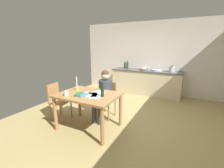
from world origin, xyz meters
name	(u,v)px	position (x,y,z in m)	size (l,w,h in m)	color
ground_plane	(121,120)	(0.00, 0.00, -0.02)	(5.20, 5.20, 0.04)	tan
wall_back	(149,58)	(0.00, 2.60, 1.30)	(5.20, 0.12, 2.60)	silver
kitchen_counter	(146,82)	(0.00, 2.24, 0.45)	(2.46, 0.64, 0.90)	beige
dining_table	(88,99)	(-0.46, -0.65, 0.66)	(1.25, 0.90, 0.77)	#9E7042
chair_at_table	(107,98)	(-0.39, 0.04, 0.48)	(0.41, 0.41, 0.86)	#9E7042
person_seated	(104,92)	(-0.40, -0.11, 0.68)	(0.33, 0.60, 1.19)	#333842
chair_side_empty	(58,100)	(-1.35, -0.65, 0.49)	(0.44, 0.44, 0.88)	#9E7042
coffee_mug	(66,93)	(-0.78, -0.95, 0.82)	(0.11, 0.07, 0.10)	white
candlestick	(77,86)	(-0.87, -0.51, 0.86)	(0.06, 0.06, 0.30)	gold
book_magazine	(79,94)	(-0.60, -0.78, 0.79)	(0.13, 0.24, 0.03)	#2E6734
book_cookery	(83,95)	(-0.51, -0.78, 0.78)	(0.18, 0.24, 0.02)	teal
paper_letter	(97,93)	(-0.34, -0.49, 0.77)	(0.21, 0.30, 0.00)	white
paper_bill	(96,96)	(-0.25, -0.69, 0.77)	(0.21, 0.30, 0.00)	white
paper_envelope	(83,94)	(-0.56, -0.70, 0.77)	(0.21, 0.30, 0.00)	white
paper_receipt	(92,95)	(-0.37, -0.66, 0.77)	(0.21, 0.30, 0.00)	white
wine_bottle_on_table	(102,91)	(-0.12, -0.66, 0.89)	(0.07, 0.07, 0.28)	black
sink_unit	(157,70)	(0.36, 2.24, 0.92)	(0.36, 0.36, 0.24)	#B2B7BC
bottle_oil	(125,65)	(-0.85, 2.28, 1.01)	(0.07, 0.07, 0.27)	#593319
bottle_vinegar	(127,65)	(-0.74, 2.26, 1.03)	(0.08, 0.08, 0.30)	#194C23
mixing_bowl	(143,69)	(-0.12, 2.19, 0.95)	(0.22, 0.22, 0.10)	tan
stovetop_kettle	(172,69)	(0.85, 2.24, 1.00)	(0.18, 0.18, 0.22)	#B7BABF
wine_glass_near_sink	(149,67)	(0.05, 2.39, 1.01)	(0.07, 0.07, 0.15)	silver
wine_glass_by_kettle	(146,66)	(-0.07, 2.39, 1.01)	(0.07, 0.07, 0.15)	silver
wine_glass_back_left	(144,66)	(-0.15, 2.39, 1.01)	(0.07, 0.07, 0.15)	silver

